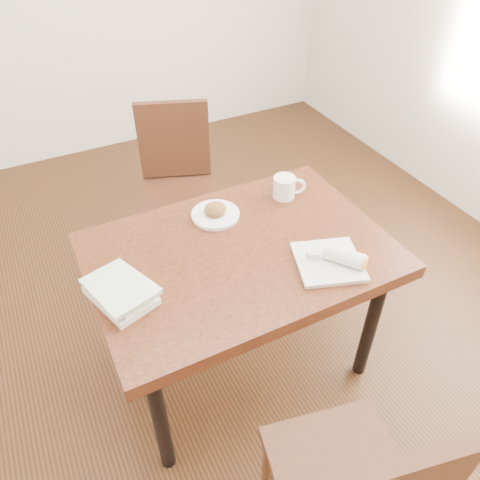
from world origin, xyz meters
name	(u,v)px	position (x,y,z in m)	size (l,w,h in m)	color
ground	(240,360)	(0.00, 0.00, -0.01)	(4.00, 5.00, 0.01)	#472814
room_walls	(240,16)	(0.00, 0.00, 1.63)	(4.02, 5.02, 2.80)	white
table	(240,264)	(0.00, 0.00, 0.67)	(1.20, 0.84, 0.75)	#642E17
chair_far	(177,177)	(0.06, 0.92, 0.55)	(0.54, 0.54, 0.95)	#421F12
plate_scone	(215,213)	(0.00, 0.24, 0.77)	(0.21, 0.21, 0.07)	white
coffee_mug	(285,187)	(0.36, 0.24, 0.80)	(0.15, 0.10, 0.10)	white
plate_burrito	(333,260)	(0.28, -0.24, 0.78)	(0.32, 0.32, 0.08)	white
book_stack	(121,291)	(-0.50, -0.04, 0.78)	(0.26, 0.30, 0.07)	white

